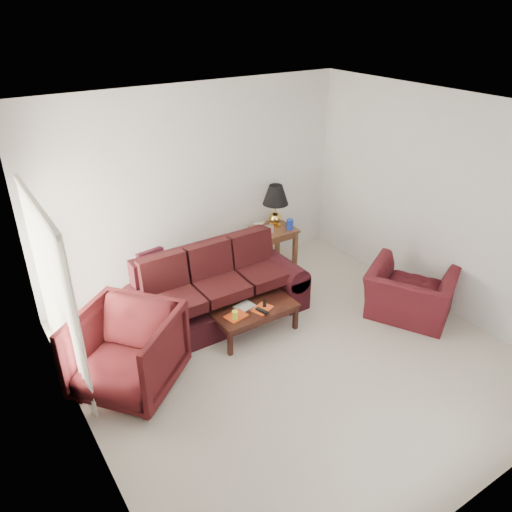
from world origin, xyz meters
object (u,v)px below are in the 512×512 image
at_px(armchair_left, 127,352).
at_px(coffee_table, 254,320).
at_px(floor_lamp, 56,279).
at_px(end_table, 274,246).
at_px(armchair_right, 410,294).
at_px(sofa, 218,288).

height_order(armchair_left, coffee_table, armchair_left).
xyz_separation_m(floor_lamp, armchair_left, (0.32, -1.61, -0.27)).
relative_size(end_table, coffee_table, 0.60).
relative_size(floor_lamp, armchair_left, 1.40).
bearing_deg(end_table, armchair_left, -153.69).
bearing_deg(armchair_right, end_table, -11.62).
bearing_deg(coffee_table, end_table, 36.90).
relative_size(floor_lamp, coffee_table, 1.37).
bearing_deg(floor_lamp, coffee_table, -35.82).
height_order(floor_lamp, armchair_right, floor_lamp).
xyz_separation_m(end_table, armchair_left, (-3.09, -1.53, 0.16)).
distance_m(floor_lamp, armchair_right, 4.77).
relative_size(armchair_left, coffee_table, 0.98).
bearing_deg(sofa, end_table, 29.51).
xyz_separation_m(end_table, floor_lamp, (-3.42, 0.08, 0.43)).
bearing_deg(end_table, armchair_right, -73.09).
bearing_deg(armchair_left, sofa, 72.98).
distance_m(floor_lamp, coffee_table, 2.64).
xyz_separation_m(end_table, armchair_right, (0.70, -2.29, 0.03)).
distance_m(sofa, end_table, 1.81).
relative_size(floor_lamp, armchair_right, 1.36).
distance_m(sofa, floor_lamp, 2.11).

